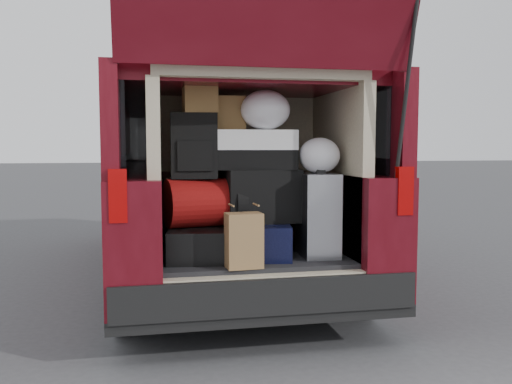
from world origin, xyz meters
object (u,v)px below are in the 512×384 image
kraft_bag (244,240)px  twotone_duffel (252,150)px  red_duffel (203,202)px  backpack (194,146)px  black_hardshell (198,243)px  black_soft_case (262,196)px  silver_roller (318,215)px  navy_hardshell (257,239)px

kraft_bag → twotone_duffel: bearing=67.8°
red_duffel → backpack: (-0.06, -0.00, 0.38)m
black_hardshell → black_soft_case: 0.54m
kraft_bag → red_duffel: red_duffel is taller
black_hardshell → backpack: backpack is taller
silver_roller → backpack: bearing=176.6°
silver_roller → backpack: backpack is taller
kraft_bag → twotone_duffel: 0.69m
navy_hardshell → red_duffel: 0.44m
black_soft_case → twotone_duffel: 0.32m
red_duffel → twotone_duffel: size_ratio=0.84×
silver_roller → kraft_bag: 0.63m
navy_hardshell → black_hardshell: bearing=-170.5°
silver_roller → twotone_duffel: size_ratio=0.95×
silver_roller → kraft_bag: bearing=-151.1°
navy_hardshell → twotone_duffel: 0.61m
backpack → black_soft_case: bearing=3.0°
silver_roller → backpack: (-0.83, 0.09, 0.47)m
navy_hardshell → silver_roller: silver_roller is taller
black_hardshell → navy_hardshell: (0.40, 0.00, 0.01)m
black_soft_case → black_hardshell: bearing=-178.2°
black_hardshell → twotone_duffel: (0.38, 0.07, 0.62)m
black_hardshell → silver_roller: size_ratio=0.93×
silver_roller → red_duffel: (-0.77, 0.09, 0.09)m
black_hardshell → kraft_bag: 0.42m
kraft_bag → black_hardshell: bearing=122.6°
navy_hardshell → black_soft_case: size_ratio=1.05×
kraft_bag → backpack: size_ratio=0.79×
kraft_bag → twotone_duffel: twotone_duffel is taller
red_duffel → twotone_duffel: (0.34, 0.04, 0.35)m
black_soft_case → twotone_duffel: twotone_duffel is taller
kraft_bag → backpack: 0.73m
silver_roller → red_duffel: bearing=176.1°
black_soft_case → red_duffel: bearing=177.4°
black_hardshell → black_soft_case: black_soft_case is taller
black_hardshell → silver_roller: silver_roller is taller
red_duffel → black_soft_case: black_soft_case is taller
backpack → black_hardshell: bearing=-58.2°
silver_roller → backpack: size_ratio=1.31×
silver_roller → black_soft_case: 0.40m
silver_roller → black_soft_case: (-0.37, 0.10, 0.13)m
black_hardshell → twotone_duffel: bearing=18.2°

